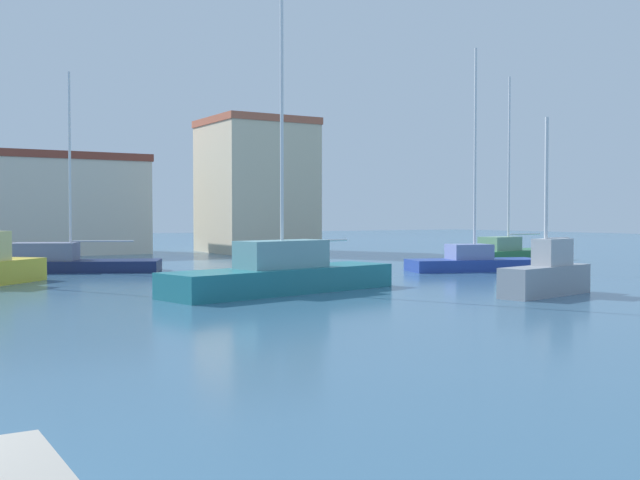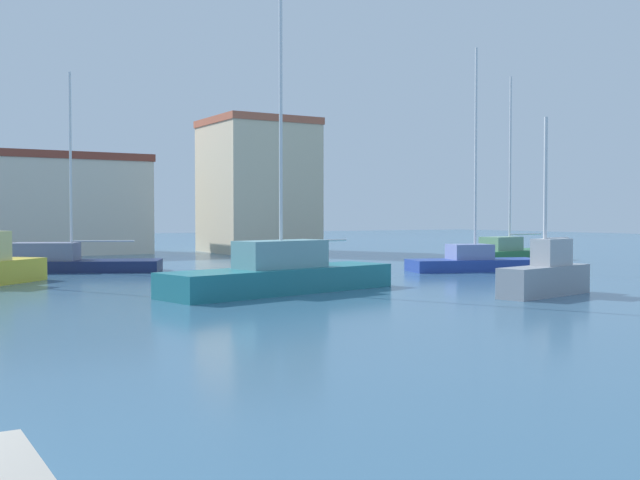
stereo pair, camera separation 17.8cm
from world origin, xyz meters
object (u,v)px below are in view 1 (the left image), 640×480
sailboat_blue_mid_harbor (473,261)px  sailboat_grey_distant_east (547,274)px  sailboat_navy_inner_mooring (63,261)px  sailboat_green_near_pier (507,253)px  sailboat_teal_outer_mooring (282,273)px

sailboat_blue_mid_harbor → sailboat_grey_distant_east: bearing=-120.1°
sailboat_navy_inner_mooring → sailboat_green_near_pier: bearing=-11.9°
sailboat_green_near_pier → sailboat_blue_mid_harbor: bearing=-146.0°
sailboat_navy_inner_mooring → sailboat_grey_distant_east: (11.44, -19.16, 0.19)m
sailboat_teal_outer_mooring → sailboat_grey_distant_east: size_ratio=2.33×
sailboat_blue_mid_harbor → sailboat_grey_distant_east: sailboat_blue_mid_harbor is taller
sailboat_green_near_pier → sailboat_navy_inner_mooring: bearing=168.1°
sailboat_teal_outer_mooring → sailboat_blue_mid_harbor: sailboat_teal_outer_mooring is taller
sailboat_blue_mid_harbor → sailboat_green_near_pier: 8.17m
sailboat_blue_mid_harbor → sailboat_green_near_pier: bearing=34.0°
sailboat_blue_mid_harbor → sailboat_green_near_pier: sailboat_blue_mid_harbor is taller
sailboat_blue_mid_harbor → sailboat_navy_inner_mooring: size_ratio=1.13×
sailboat_navy_inner_mooring → sailboat_teal_outer_mooring: bearing=-72.4°
sailboat_blue_mid_harbor → sailboat_green_near_pier: size_ratio=1.00×
sailboat_blue_mid_harbor → sailboat_navy_inner_mooring: bearing=150.7°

